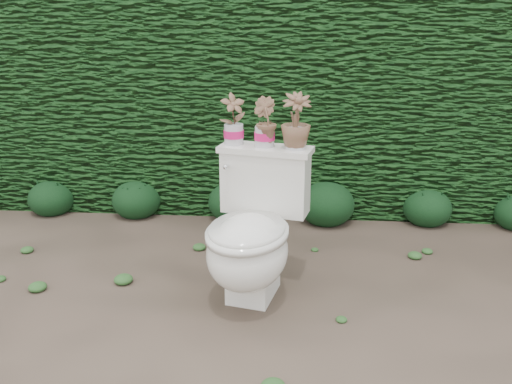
# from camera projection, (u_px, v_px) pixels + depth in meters

# --- Properties ---
(ground) EXTENTS (60.00, 60.00, 0.00)m
(ground) POSITION_uv_depth(u_px,v_px,m) (266.00, 291.00, 2.98)
(ground) COLOR brown
(ground) RESTS_ON ground
(hedge) EXTENTS (8.00, 1.00, 1.60)m
(hedge) POSITION_uv_depth(u_px,v_px,m) (279.00, 100.00, 4.23)
(hedge) COLOR #1F541C
(hedge) RESTS_ON ground
(toilet) EXTENTS (0.59, 0.76, 0.78)m
(toilet) POSITION_uv_depth(u_px,v_px,m) (252.00, 236.00, 2.81)
(toilet) COLOR white
(toilet) RESTS_ON ground
(potted_plant_left) EXTENTS (0.17, 0.15, 0.26)m
(potted_plant_left) POSITION_uv_depth(u_px,v_px,m) (234.00, 121.00, 2.90)
(potted_plant_left) COLOR #326820
(potted_plant_left) RESTS_ON toilet
(potted_plant_center) EXTENTS (0.17, 0.17, 0.25)m
(potted_plant_center) POSITION_uv_depth(u_px,v_px,m) (265.00, 124.00, 2.86)
(potted_plant_center) COLOR #326820
(potted_plant_center) RESTS_ON toilet
(potted_plant_right) EXTENTS (0.18, 0.18, 0.28)m
(potted_plant_right) POSITION_uv_depth(u_px,v_px,m) (296.00, 123.00, 2.80)
(potted_plant_right) COLOR #326820
(potted_plant_right) RESTS_ON toilet
(liriope_clump_1) EXTENTS (0.35, 0.35, 0.28)m
(liriope_clump_1) POSITION_uv_depth(u_px,v_px,m) (51.00, 195.00, 4.10)
(liriope_clump_1) COLOR #133816
(liriope_clump_1) RESTS_ON ground
(liriope_clump_2) EXTENTS (0.36, 0.36, 0.29)m
(liriope_clump_2) POSITION_uv_depth(u_px,v_px,m) (136.00, 196.00, 4.05)
(liriope_clump_2) COLOR #133816
(liriope_clump_2) RESTS_ON ground
(liriope_clump_3) EXTENTS (0.38, 0.38, 0.30)m
(liriope_clump_3) POSITION_uv_depth(u_px,v_px,m) (234.00, 198.00, 3.98)
(liriope_clump_3) COLOR #133816
(liriope_clump_3) RESTS_ON ground
(liriope_clump_4) EXTENTS (0.41, 0.41, 0.32)m
(liriope_clump_4) POSITION_uv_depth(u_px,v_px,m) (327.00, 200.00, 3.91)
(liriope_clump_4) COLOR #133816
(liriope_clump_4) RESTS_ON ground
(liriope_clump_5) EXTENTS (0.35, 0.35, 0.28)m
(liriope_clump_5) POSITION_uv_depth(u_px,v_px,m) (427.00, 204.00, 3.90)
(liriope_clump_5) COLOR #133816
(liriope_clump_5) RESTS_ON ground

